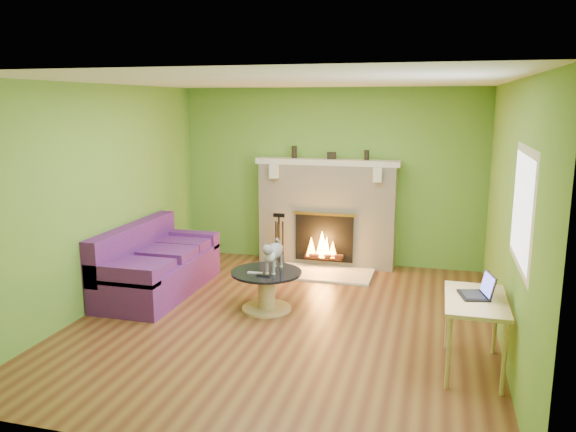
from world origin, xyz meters
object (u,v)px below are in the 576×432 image
sofa (155,266)px  coffee_table (266,288)px  cat (274,255)px  desk (475,307)px

sofa → coffee_table: bearing=-8.6°
cat → desk: bearing=-24.6°
sofa → cat: sofa is taller
desk → cat: (-2.17, 1.00, 0.06)m
coffee_table → cat: 0.40m
sofa → coffee_table: (1.56, -0.24, -0.07)m
sofa → cat: bearing=-6.5°
coffee_table → desk: size_ratio=0.90×
coffee_table → cat: size_ratio=1.34×
coffee_table → cat: (0.08, 0.05, 0.39)m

